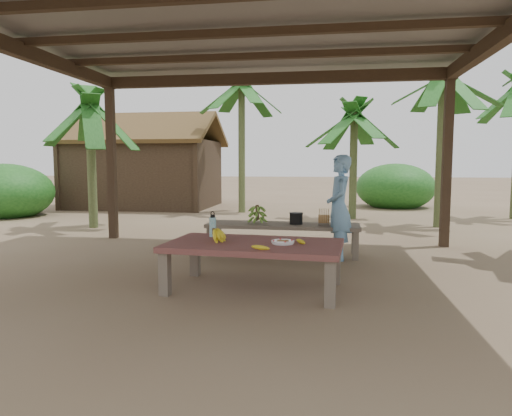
# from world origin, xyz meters

# --- Properties ---
(ground) EXTENTS (80.00, 80.00, 0.00)m
(ground) POSITION_xyz_m (0.00, 0.00, 0.00)
(ground) COLOR brown
(ground) RESTS_ON ground
(pavilion) EXTENTS (6.60, 5.60, 2.95)m
(pavilion) POSITION_xyz_m (-0.01, -0.01, 2.78)
(pavilion) COLOR black
(pavilion) RESTS_ON ground
(work_table) EXTENTS (1.87, 1.14, 0.50)m
(work_table) POSITION_xyz_m (0.19, -0.62, 0.43)
(work_table) COLOR brown
(work_table) RESTS_ON ground
(bench) EXTENTS (2.21, 0.65, 0.45)m
(bench) POSITION_xyz_m (0.32, 1.28, 0.39)
(bench) COLOR brown
(bench) RESTS_ON ground
(ripe_banana_bunch) EXTENTS (0.27, 0.24, 0.15)m
(ripe_banana_bunch) POSITION_xyz_m (-0.24, -0.60, 0.58)
(ripe_banana_bunch) COLOR yellow
(ripe_banana_bunch) RESTS_ON work_table
(plate) EXTENTS (0.24, 0.24, 0.04)m
(plate) POSITION_xyz_m (0.50, -0.65, 0.52)
(plate) COLOR white
(plate) RESTS_ON work_table
(loose_banana_front) EXTENTS (0.18, 0.06, 0.04)m
(loose_banana_front) POSITION_xyz_m (0.32, -1.00, 0.52)
(loose_banana_front) COLOR yellow
(loose_banana_front) RESTS_ON work_table
(loose_banana_side) EXTENTS (0.12, 0.14, 0.04)m
(loose_banana_side) POSITION_xyz_m (0.68, -0.61, 0.52)
(loose_banana_side) COLOR yellow
(loose_banana_side) RESTS_ON work_table
(water_flask) EXTENTS (0.08, 0.08, 0.29)m
(water_flask) POSITION_xyz_m (-0.33, -0.30, 0.62)
(water_flask) COLOR #3CACBC
(water_flask) RESTS_ON work_table
(green_banana_stalk) EXTENTS (0.25, 0.25, 0.28)m
(green_banana_stalk) POSITION_xyz_m (-0.06, 1.29, 0.59)
(green_banana_stalk) COLOR #598C2D
(green_banana_stalk) RESTS_ON bench
(cooking_pot) EXTENTS (0.19, 0.19, 0.16)m
(cooking_pot) POSITION_xyz_m (0.51, 1.27, 0.53)
(cooking_pot) COLOR black
(cooking_pot) RESTS_ON bench
(skewer_rack) EXTENTS (0.18, 0.08, 0.24)m
(skewer_rack) POSITION_xyz_m (0.90, 1.22, 0.57)
(skewer_rack) COLOR #A57F47
(skewer_rack) RESTS_ON bench
(woman) EXTENTS (0.40, 0.56, 1.44)m
(woman) POSITION_xyz_m (1.11, 1.05, 0.72)
(woman) COLOR #6A9CC9
(woman) RESTS_ON ground
(hut) EXTENTS (4.40, 3.43, 2.85)m
(hut) POSITION_xyz_m (-4.50, 8.00, 1.10)
(hut) COLOR black
(hut) RESTS_ON ground
(banana_plant_ne) EXTENTS (1.80, 1.80, 3.34)m
(banana_plant_ne) POSITION_xyz_m (3.24, 4.63, 2.85)
(banana_plant_ne) COLOR #596638
(banana_plant_ne) RESTS_ON ground
(banana_plant_n) EXTENTS (1.80, 1.80, 2.71)m
(banana_plant_n) POSITION_xyz_m (1.56, 5.84, 2.24)
(banana_plant_n) COLOR #596638
(banana_plant_n) RESTS_ON ground
(banana_plant_nw) EXTENTS (1.80, 1.80, 3.67)m
(banana_plant_nw) POSITION_xyz_m (-1.31, 6.81, 3.16)
(banana_plant_nw) COLOR #596638
(banana_plant_nw) RESTS_ON ground
(banana_plant_w) EXTENTS (1.80, 1.80, 2.70)m
(banana_plant_w) POSITION_xyz_m (-3.81, 3.47, 2.22)
(banana_plant_w) COLOR #596638
(banana_plant_w) RESTS_ON ground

